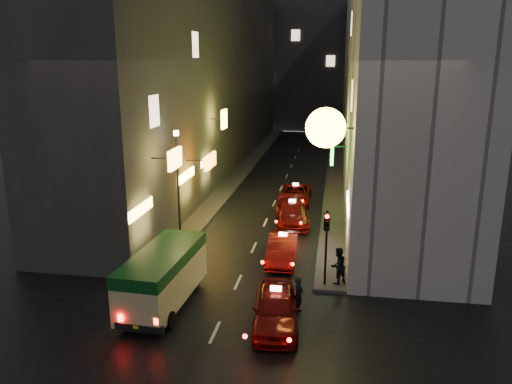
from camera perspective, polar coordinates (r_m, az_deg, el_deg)
The scene contains 14 objects.
building_left at distance 48.07m, azimuth -5.71°, elevation 13.50°, with size 7.62×52.00×18.00m.
building_right at distance 46.63m, azimuth 14.20°, elevation 13.10°, with size 8.08×52.00×18.00m.
building_far at distance 78.60m, azimuth 6.34°, elevation 15.39°, with size 30.00×10.00×22.00m, color #313136.
sidewalk_left at distance 48.27m, azimuth -1.13°, elevation 2.90°, with size 1.50×52.00×0.15m, color #413F3C.
sidewalk_right at distance 47.51m, azimuth 9.02°, elevation 2.52°, with size 1.50×52.00×0.15m, color #413F3C.
minibus at distance 21.25m, azimuth -10.55°, elevation -8.96°, with size 2.27×5.69×2.41m.
taxi_near at distance 19.72m, azimuth 2.27°, elevation -12.80°, with size 2.72×5.57×1.88m.
taxi_second at distance 25.67m, azimuth 3.07°, elevation -6.22°, with size 2.18×5.07×1.77m.
taxi_third at distance 31.50m, azimuth 4.15°, elevation -2.19°, with size 2.87×5.41×1.81m.
taxi_far at distance 36.14m, azimuth 4.54°, elevation -0.08°, with size 1.96×4.77×1.69m.
pedestrian_crossing at distance 20.69m, azimuth 4.90°, elevation -11.40°, with size 0.58×0.37×1.75m, color black.
pedestrian_sidewalk at distance 23.06m, azimuth 9.36°, elevation -8.04°, with size 0.73×0.46×1.94m, color black.
traffic_light at distance 22.18m, azimuth 8.07°, elevation -4.59°, with size 0.26×0.43×3.50m.
lamp_post at distance 27.56m, azimuth -8.91°, elevation 1.45°, with size 0.28×0.28×6.22m.
Camera 1 is at (4.26, -12.47, 9.96)m, focal length 35.00 mm.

